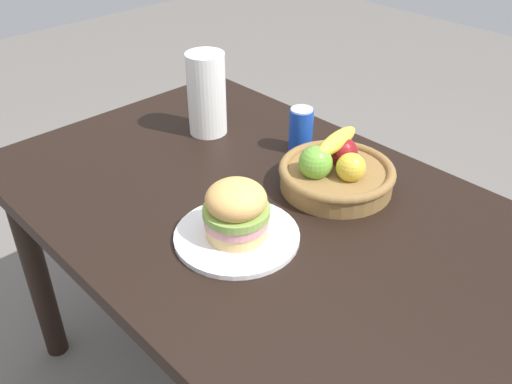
# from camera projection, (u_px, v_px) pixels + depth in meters

# --- Properties ---
(dining_table) EXTENTS (1.40, 0.90, 0.75)m
(dining_table) POSITION_uv_depth(u_px,v_px,m) (261.00, 235.00, 1.42)
(dining_table) COLOR black
(dining_table) RESTS_ON ground_plane
(plate) EXTENTS (0.28, 0.28, 0.01)m
(plate) POSITION_uv_depth(u_px,v_px,m) (237.00, 236.00, 1.24)
(plate) COLOR white
(plate) RESTS_ON dining_table
(sandwich) EXTENTS (0.15, 0.15, 0.13)m
(sandwich) POSITION_uv_depth(u_px,v_px,m) (236.00, 210.00, 1.20)
(sandwich) COLOR #E5BC75
(sandwich) RESTS_ON plate
(soda_can) EXTENTS (0.07, 0.07, 0.13)m
(soda_can) POSITION_uv_depth(u_px,v_px,m) (301.00, 130.00, 1.54)
(soda_can) COLOR blue
(soda_can) RESTS_ON dining_table
(fruit_basket) EXTENTS (0.29, 0.29, 0.14)m
(fruit_basket) POSITION_uv_depth(u_px,v_px,m) (336.00, 172.00, 1.39)
(fruit_basket) COLOR olive
(fruit_basket) RESTS_ON dining_table
(paper_towel_roll) EXTENTS (0.11, 0.11, 0.24)m
(paper_towel_roll) POSITION_uv_depth(u_px,v_px,m) (207.00, 94.00, 1.60)
(paper_towel_roll) COLOR white
(paper_towel_roll) RESTS_ON dining_table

